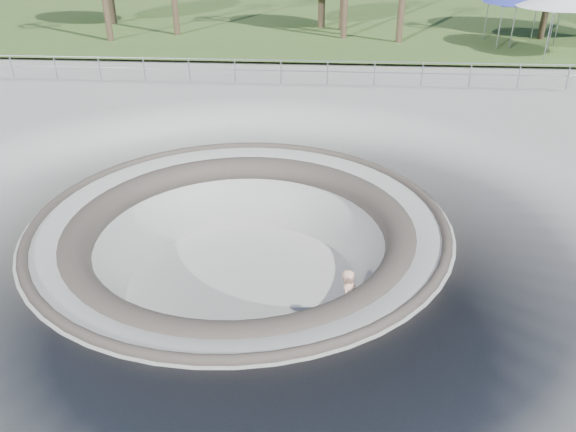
% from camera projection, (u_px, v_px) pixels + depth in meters
% --- Properties ---
extents(ground, '(180.00, 180.00, 0.00)m').
position_uv_depth(ground, '(240.00, 219.00, 13.90)').
color(ground, '#A7A7A2').
rests_on(ground, ground).
extents(skate_bowl, '(14.00, 14.00, 4.10)m').
position_uv_depth(skate_bowl, '(243.00, 280.00, 14.77)').
color(skate_bowl, '#A7A7A2').
rests_on(skate_bowl, ground).
extents(grass_strip, '(180.00, 36.00, 0.12)m').
position_uv_depth(grass_strip, '(305.00, 8.00, 43.63)').
color(grass_strip, '#3E5923').
rests_on(grass_strip, ground).
extents(distant_hills, '(103.20, 45.00, 28.60)m').
position_uv_depth(distant_hills, '(345.00, 43.00, 67.15)').
color(distant_hills, brown).
rests_on(distant_hills, ground).
extents(safety_railing, '(25.00, 0.06, 1.03)m').
position_uv_depth(safety_railing, '(281.00, 71.00, 24.10)').
color(safety_railing, gray).
rests_on(safety_railing, ground).
extents(skateboard, '(0.92, 0.59, 0.09)m').
position_uv_depth(skateboard, '(347.00, 329.00, 13.01)').
color(skateboard, olive).
rests_on(skateboard, ground).
extents(skater, '(0.58, 0.69, 1.61)m').
position_uv_depth(skater, '(349.00, 300.00, 12.62)').
color(skater, '#DCAB8E').
rests_on(skater, skateboard).
extents(canopy_white, '(5.55, 5.55, 2.98)m').
position_uv_depth(canopy_white, '(560.00, 0.00, 27.92)').
color(canopy_white, gray).
rests_on(canopy_white, ground).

